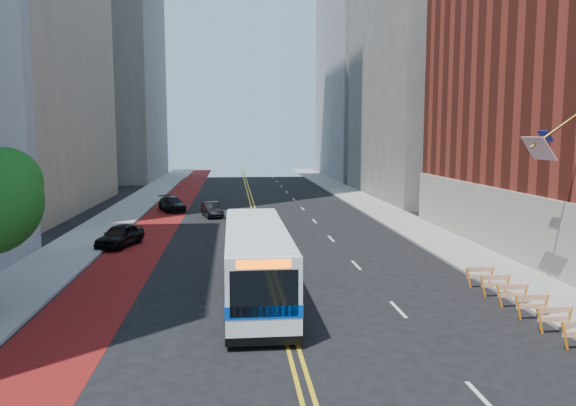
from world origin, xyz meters
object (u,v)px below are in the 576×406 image
(car_b, at_px, (212,209))
(car_a, at_px, (120,235))
(transit_bus, at_px, (256,261))
(car_c, at_px, (172,204))

(car_b, bearing_deg, car_a, -125.99)
(transit_bus, height_order, car_b, transit_bus)
(car_b, relative_size, car_c, 0.83)
(car_a, height_order, car_b, car_a)
(transit_bus, xyz_separation_m, car_b, (-2.86, 25.35, -1.08))
(car_a, bearing_deg, car_b, 84.35)
(car_a, distance_m, car_c, 16.99)
(car_a, relative_size, car_b, 1.09)
(transit_bus, height_order, car_a, transit_bus)
(transit_bus, distance_m, car_c, 30.27)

